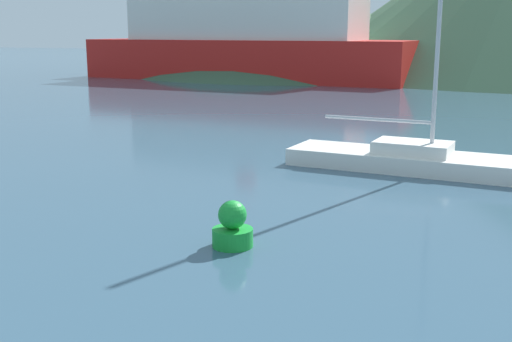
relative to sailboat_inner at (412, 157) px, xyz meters
The scene contains 4 objects.
sailboat_inner is the anchor object (origin of this frame).
ferry_distant 34.60m from the sailboat_inner, 120.92° to the left, with size 26.74×8.01×8.71m.
buoy_marker 8.18m from the sailboat_inner, 104.29° to the right, with size 0.75×0.75×0.86m.
hill_west 45.74m from the sailboat_inner, 112.42° to the left, with size 35.23×35.23×8.73m.
Camera 1 is at (5.48, 2.72, 3.88)m, focal length 45.00 mm.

